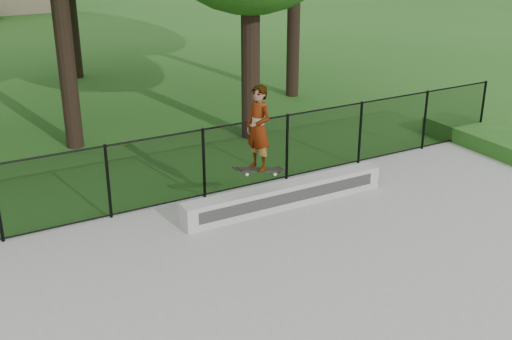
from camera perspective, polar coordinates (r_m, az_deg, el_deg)
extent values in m
cube|color=#AEADA9|center=(12.87, 2.63, -2.23)|extent=(4.43, 0.40, 0.48)
cube|color=black|center=(11.98, 0.22, 0.02)|extent=(0.83, 0.23, 0.20)
imported|color=#B7F0F0|center=(11.70, 0.22, 3.75)|extent=(0.49, 0.65, 1.60)
cylinder|color=black|center=(12.49, -13.00, -1.02)|extent=(0.06, 0.06, 1.50)
cylinder|color=black|center=(13.12, -4.66, 0.61)|extent=(0.06, 0.06, 1.50)
cylinder|color=black|center=(14.01, 2.78, 2.06)|extent=(0.06, 0.06, 1.50)
cylinder|color=black|center=(15.11, 9.24, 3.29)|extent=(0.06, 0.06, 1.50)
cylinder|color=black|center=(16.39, 14.78, 4.31)|extent=(0.06, 0.06, 1.50)
cylinder|color=black|center=(17.79, 19.48, 5.14)|extent=(0.06, 0.06, 1.50)
cylinder|color=black|center=(12.88, -4.76, 3.60)|extent=(16.00, 0.04, 0.04)
cylinder|color=black|center=(13.39, -4.57, -2.18)|extent=(16.00, 0.04, 0.04)
cube|color=black|center=(13.12, -4.66, 0.61)|extent=(16.00, 0.01, 1.50)
cylinder|color=black|center=(16.37, -16.75, 11.40)|extent=(0.44, 0.44, 5.66)
cylinder|color=black|center=(20.63, 3.40, 14.77)|extent=(0.44, 0.44, 6.04)
cylinder|color=black|center=(24.11, -16.22, 13.47)|extent=(0.44, 0.44, 4.77)
cylinder|color=black|center=(16.61, -0.49, 10.20)|extent=(0.44, 0.44, 4.39)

